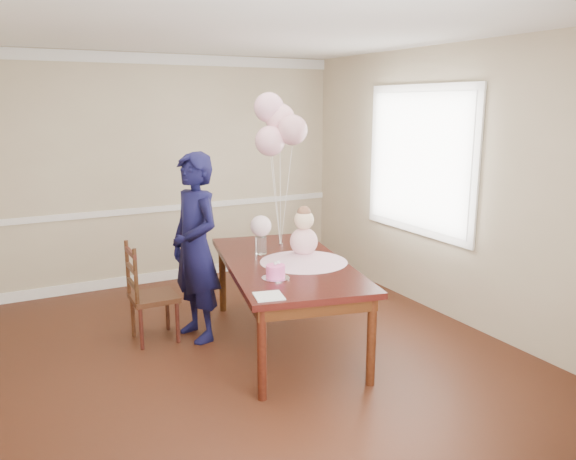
{
  "coord_description": "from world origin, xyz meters",
  "views": [
    {
      "loc": [
        -1.73,
        -4.08,
        2.14
      ],
      "look_at": [
        0.5,
        0.18,
        1.05
      ],
      "focal_mm": 35.0,
      "sensor_mm": 36.0,
      "label": 1
    }
  ],
  "objects_px": {
    "dining_table_top": "(285,264)",
    "dining_chair_seat": "(154,297)",
    "birthday_cake": "(276,271)",
    "woman": "(195,248)"
  },
  "relations": [
    {
      "from": "dining_table_top",
      "to": "dining_chair_seat",
      "type": "relative_size",
      "value": 5.11
    },
    {
      "from": "dining_table_top",
      "to": "dining_chair_seat",
      "type": "xyz_separation_m",
      "value": [
        -1.04,
        0.61,
        -0.33
      ]
    },
    {
      "from": "birthday_cake",
      "to": "dining_chair_seat",
      "type": "height_order",
      "value": "birthday_cake"
    },
    {
      "from": "dining_chair_seat",
      "to": "dining_table_top",
      "type": "bearing_deg",
      "value": -30.52
    },
    {
      "from": "dining_table_top",
      "to": "woman",
      "type": "distance_m",
      "value": 0.83
    },
    {
      "from": "dining_table_top",
      "to": "woman",
      "type": "height_order",
      "value": "woman"
    },
    {
      "from": "woman",
      "to": "dining_table_top",
      "type": "bearing_deg",
      "value": 42.66
    },
    {
      "from": "dining_table_top",
      "to": "dining_chair_seat",
      "type": "height_order",
      "value": "dining_table_top"
    },
    {
      "from": "birthday_cake",
      "to": "woman",
      "type": "height_order",
      "value": "woman"
    },
    {
      "from": "birthday_cake",
      "to": "woman",
      "type": "relative_size",
      "value": 0.09
    }
  ]
}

